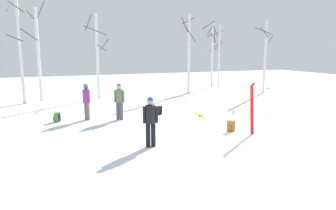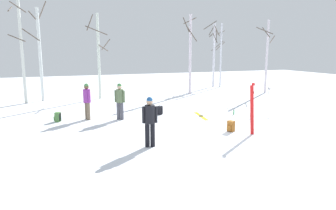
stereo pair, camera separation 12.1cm
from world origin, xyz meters
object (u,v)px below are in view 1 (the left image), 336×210
(birch_tree_5, at_px, (219,54))
(water_bottle_0, at_px, (233,112))
(birch_tree_3, at_px, (189,53))
(birch_tree_6, at_px, (265,55))
(ski_pair_lying_0, at_px, (200,116))
(ski_poles_1, at_px, (252,105))
(birch_tree_1, at_px, (38,53))
(backpack_1, at_px, (57,117))
(backpack_0, at_px, (159,110))
(person_0, at_px, (119,99))
(backpack_2, at_px, (231,126))
(person_2, at_px, (151,119))
(ski_poles_0, at_px, (268,102))
(birch_tree_2, at_px, (97,55))
(birch_tree_0, at_px, (20,50))
(ski_pair_planted_0, at_px, (252,109))
(person_1, at_px, (86,99))
(birch_tree_4, at_px, (212,53))

(birch_tree_5, bearing_deg, water_bottle_0, -116.33)
(birch_tree_3, distance_m, birch_tree_6, 5.78)
(ski_pair_lying_0, xyz_separation_m, birch_tree_3, (2.69, 7.25, 3.00))
(ski_poles_1, bearing_deg, birch_tree_1, 133.64)
(backpack_1, bearing_deg, birch_tree_6, 16.69)
(backpack_0, bearing_deg, ski_pair_lying_0, -31.33)
(person_0, height_order, backpack_1, person_0)
(ski_pair_lying_0, distance_m, birch_tree_3, 8.30)
(backpack_2, bearing_deg, person_2, -168.50)
(birch_tree_1, bearing_deg, ski_poles_0, -43.38)
(birch_tree_6, bearing_deg, birch_tree_5, 107.03)
(birch_tree_2, xyz_separation_m, birch_tree_6, (12.13, -1.64, -0.11))
(birch_tree_0, bearing_deg, person_0, -54.80)
(water_bottle_0, xyz_separation_m, birch_tree_0, (-10.16, 7.34, 3.10))
(ski_pair_planted_0, height_order, birch_tree_3, birch_tree_3)
(ski_pair_lying_0, relative_size, birch_tree_6, 0.35)
(person_1, bearing_deg, birch_tree_1, 108.03)
(water_bottle_0, bearing_deg, person_2, -147.76)
(ski_poles_0, bearing_deg, person_1, 159.47)
(ski_pair_planted_0, xyz_separation_m, birch_tree_5, (6.54, 13.80, 1.90))
(ski_pair_planted_0, bearing_deg, ski_poles_1, 54.10)
(water_bottle_0, distance_m, birch_tree_5, 11.95)
(backpack_2, distance_m, birch_tree_4, 15.42)
(birch_tree_3, bearing_deg, ski_pair_lying_0, -110.32)
(person_0, relative_size, ski_pair_planted_0, 0.85)
(birch_tree_2, xyz_separation_m, birch_tree_4, (10.38, 3.30, 0.02))
(backpack_1, bearing_deg, birch_tree_0, 106.66)
(ski_poles_1, height_order, backpack_1, ski_poles_1)
(ski_poles_0, bearing_deg, backpack_2, -156.13)
(backpack_0, relative_size, birch_tree_3, 0.08)
(person_0, xyz_separation_m, backpack_1, (-2.78, 0.56, -0.77))
(birch_tree_0, bearing_deg, ski_pair_lying_0, -40.11)
(backpack_2, height_order, birch_tree_3, birch_tree_3)
(person_1, relative_size, water_bottle_0, 7.07)
(ski_poles_0, distance_m, backpack_0, 5.27)
(ski_poles_1, xyz_separation_m, birch_tree_1, (-9.12, 9.56, 2.29))
(birch_tree_5, bearing_deg, ski_poles_1, -113.55)
(backpack_2, bearing_deg, birch_tree_3, 74.52)
(person_0, xyz_separation_m, birch_tree_5, (10.78, 9.50, 1.92))
(backpack_2, relative_size, birch_tree_4, 0.08)
(person_2, height_order, birch_tree_1, birch_tree_1)
(person_1, distance_m, birch_tree_3, 10.25)
(ski_pair_lying_0, distance_m, birch_tree_2, 8.81)
(backpack_2, relative_size, birch_tree_3, 0.08)
(person_1, height_order, birch_tree_1, birch_tree_1)
(ski_pair_planted_0, relative_size, backpack_2, 4.58)
(person_2, xyz_separation_m, backpack_0, (2.00, 4.82, -0.77))
(backpack_1, distance_m, birch_tree_4, 16.43)
(person_1, bearing_deg, birch_tree_5, 36.29)
(backpack_2, distance_m, water_bottle_0, 3.33)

